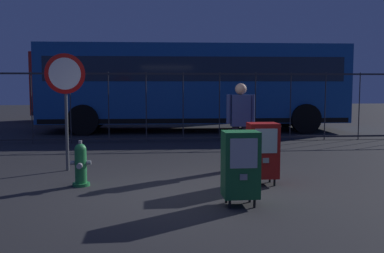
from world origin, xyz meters
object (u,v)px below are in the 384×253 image
pedestrian (240,121)px  stop_sign (65,87)px  fire_hydrant (81,165)px  newspaper_box_primary (263,150)px  bus_far (154,83)px  bus_near (194,83)px  newspaper_box_secondary (240,164)px

pedestrian → stop_sign: bearing=175.9°
fire_hydrant → newspaper_box_primary: size_ratio=0.73×
bus_far → bus_near: bearing=-78.7°
fire_hydrant → newspaper_box_secondary: 2.74m
bus_near → pedestrian: bearing=-87.1°
stop_sign → bus_near: 7.83m
bus_near → bus_far: bearing=107.2°
stop_sign → pedestrian: 3.39m
newspaper_box_primary → newspaper_box_secondary: bearing=-117.1°
fire_hydrant → newspaper_box_primary: (2.97, -0.18, 0.22)m
stop_sign → bus_far: bus_far is taller
newspaper_box_secondary → bus_near: (0.38, 9.91, 1.14)m
newspaper_box_primary → stop_sign: (-3.42, 1.53, 1.03)m
newspaper_box_secondary → bus_far: size_ratio=0.10×
bus_near → bus_far: size_ratio=0.99×
fire_hydrant → bus_far: (1.38, 13.37, 1.36)m
stop_sign → bus_far: 12.16m
pedestrian → newspaper_box_primary: bearing=-85.3°
pedestrian → bus_near: bus_near is taller
fire_hydrant → newspaper_box_primary: newspaper_box_primary is taller
fire_hydrant → stop_sign: 1.89m
newspaper_box_primary → bus_far: (-1.59, 13.55, 1.14)m
fire_hydrant → bus_near: 9.03m
newspaper_box_primary → bus_near: (-0.25, 8.68, 1.14)m
stop_sign → bus_near: bearing=66.1°
pedestrian → bus_far: bus_far is taller
bus_near → newspaper_box_primary: bearing=-86.6°
pedestrian → bus_far: (-1.49, 12.26, 0.76)m
stop_sign → bus_near: size_ratio=0.21×
pedestrian → bus_near: (-0.15, 7.39, 0.76)m
stop_sign → fire_hydrant: bearing=-71.5°
stop_sign → bus_far: (1.83, 12.03, 0.11)m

